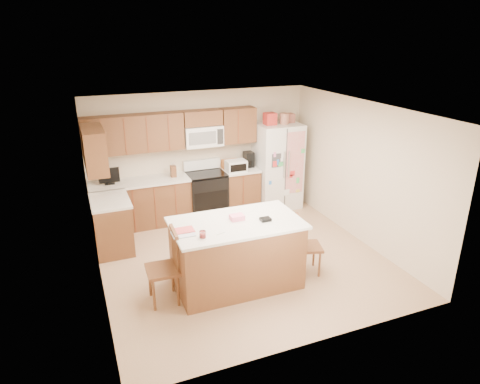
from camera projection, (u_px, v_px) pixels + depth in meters
name	position (u px, v px, depth m)	size (l,w,h in m)	color
ground	(242.00, 258.00, 7.19)	(4.50, 4.50, 0.00)	#9B6C4B
room_shell	(242.00, 177.00, 6.68)	(4.60, 4.60, 2.52)	beige
cabinetry	(158.00, 181.00, 8.07)	(3.36, 1.56, 2.15)	brown
stove	(206.00, 194.00, 8.70)	(0.76, 0.65, 1.13)	black
refrigerator	(277.00, 165.00, 9.04)	(0.90, 0.79, 2.04)	white
island	(236.00, 253.00, 6.29)	(1.90, 1.11, 1.11)	brown
windsor_chair_left	(165.00, 269.00, 5.90)	(0.46, 0.48, 1.07)	brown
windsor_chair_back	(219.00, 238.00, 6.95)	(0.49, 0.48, 0.90)	brown
windsor_chair_right	(307.00, 246.00, 6.64)	(0.49, 0.50, 0.95)	brown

